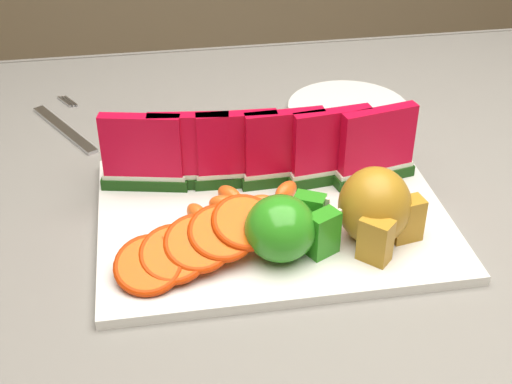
% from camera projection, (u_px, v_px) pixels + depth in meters
% --- Properties ---
extents(table, '(1.40, 0.90, 0.75)m').
position_uv_depth(table, '(324.00, 272.00, 0.92)').
color(table, '#452B1C').
rests_on(table, ground).
extents(tablecloth, '(1.53, 1.03, 0.20)m').
position_uv_depth(tablecloth, '(326.00, 233.00, 0.88)').
color(tablecloth, gray).
rests_on(tablecloth, table).
extents(platter, '(0.40, 0.30, 0.01)m').
position_uv_depth(platter, '(273.00, 216.00, 0.83)').
color(platter, silver).
rests_on(platter, tablecloth).
extents(apple_cluster, '(0.11, 0.09, 0.07)m').
position_uv_depth(apple_cluster, '(287.00, 228.00, 0.75)').
color(apple_cluster, '#33830A').
rests_on(apple_cluster, platter).
extents(pear_cluster, '(0.11, 0.11, 0.09)m').
position_uv_depth(pear_cluster, '(377.00, 209.00, 0.77)').
color(pear_cluster, '#A88411').
rests_on(pear_cluster, platter).
extents(side_plate, '(0.24, 0.24, 0.01)m').
position_uv_depth(side_plate, '(348.00, 109.00, 1.06)').
color(side_plate, silver).
rests_on(side_plate, tablecloth).
extents(fork, '(0.10, 0.19, 0.00)m').
position_uv_depth(fork, '(65.00, 126.00, 1.02)').
color(fork, silver).
rests_on(fork, tablecloth).
extents(watermelon_row, '(0.39, 0.07, 0.10)m').
position_uv_depth(watermelon_row, '(261.00, 151.00, 0.85)').
color(watermelon_row, '#0F3813').
rests_on(watermelon_row, platter).
extents(orange_fan_front, '(0.19, 0.12, 0.05)m').
position_uv_depth(orange_fan_front, '(198.00, 243.00, 0.74)').
color(orange_fan_front, red).
rests_on(orange_fan_front, platter).
extents(orange_fan_back, '(0.27, 0.09, 0.04)m').
position_uv_depth(orange_fan_back, '(252.00, 145.00, 0.92)').
color(orange_fan_back, red).
rests_on(orange_fan_back, platter).
extents(tangerine_segments, '(0.14, 0.07, 0.02)m').
position_uv_depth(tangerine_segments, '(247.00, 203.00, 0.82)').
color(tangerine_segments, '#FF550A').
rests_on(tangerine_segments, platter).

